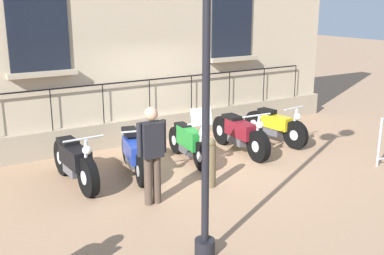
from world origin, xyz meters
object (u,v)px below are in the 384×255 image
object	(u,v)px
motorcycle_black	(75,162)
pedestrian_walking	(152,150)
bollard	(211,162)
motorcycle_blue	(135,154)
motorcycle_green	(189,142)
motorcycle_maroon	(240,134)
motorcycle_yellow	(275,126)

from	to	relation	value
motorcycle_black	pedestrian_walking	size ratio (longest dim) A/B	1.19
motorcycle_black	bollard	distance (m)	2.54
motorcycle_black	bollard	world-z (taller)	motorcycle_black
motorcycle_black	pedestrian_walking	distance (m)	1.82
motorcycle_blue	motorcycle_green	bearing A→B (deg)	91.85
motorcycle_black	motorcycle_maroon	xyz separation A→B (m)	(0.05, 3.81, -0.01)
motorcycle_yellow	motorcycle_blue	bearing A→B (deg)	-87.54
motorcycle_blue	motorcycle_green	distance (m)	1.30
motorcycle_yellow	motorcycle_green	bearing A→B (deg)	-87.23
motorcycle_maroon	pedestrian_walking	world-z (taller)	pedestrian_walking
motorcycle_green	pedestrian_walking	bearing A→B (deg)	-47.31
motorcycle_blue	bollard	distance (m)	1.64
motorcycle_maroon	motorcycle_yellow	size ratio (longest dim) A/B	1.10
motorcycle_black	motorcycle_blue	bearing A→B (deg)	87.50
motorcycle_blue	motorcycle_green	xyz separation A→B (m)	(-0.04, 1.30, 0.02)
pedestrian_walking	motorcycle_blue	bearing A→B (deg)	166.88
motorcycle_blue	bollard	size ratio (longest dim) A/B	2.10
motorcycle_green	motorcycle_maroon	distance (m)	1.32
motorcycle_black	bollard	bearing A→B (deg)	56.43
motorcycle_blue	pedestrian_walking	world-z (taller)	pedestrian_walking
motorcycle_blue	motorcycle_green	world-z (taller)	motorcycle_green
motorcycle_blue	motorcycle_maroon	xyz separation A→B (m)	(-0.00, 2.62, 0.02)
bollard	pedestrian_walking	xyz separation A→B (m)	(0.12, -1.27, 0.49)
motorcycle_black	motorcycle_maroon	size ratio (longest dim) A/B	0.94
motorcycle_maroon	motorcycle_yellow	world-z (taller)	motorcycle_maroon
motorcycle_black	motorcycle_maroon	bearing A→B (deg)	89.27
motorcycle_maroon	pedestrian_walking	bearing A→B (deg)	-63.54
motorcycle_black	motorcycle_blue	distance (m)	1.19
motorcycle_maroon	motorcycle_yellow	bearing A→B (deg)	97.63
bollard	pedestrian_walking	world-z (taller)	pedestrian_walking
motorcycle_blue	motorcycle_yellow	distance (m)	3.81
motorcycle_maroon	bollard	bearing A→B (deg)	-51.32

